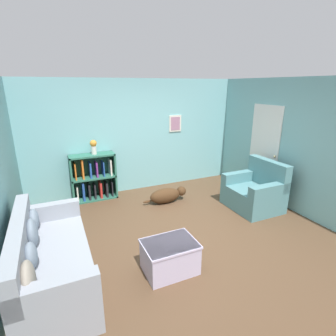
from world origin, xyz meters
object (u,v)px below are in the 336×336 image
object	(u,v)px
couch	(50,261)
recliner_chair	(255,192)
dog	(167,195)
vase	(94,146)
coffee_table	(170,256)
bookshelf	(93,178)

from	to	relation	value
couch	recliner_chair	world-z (taller)	recliner_chair
dog	vase	size ratio (longest dim) A/B	3.20
coffee_table	dog	world-z (taller)	coffee_table
bookshelf	vase	xyz separation A→B (m)	(0.06, -0.02, 0.73)
bookshelf	coffee_table	size ratio (longest dim) A/B	1.44
recliner_chair	coffee_table	size ratio (longest dim) A/B	1.43
vase	couch	bearing A→B (deg)	-111.98
coffee_table	dog	distance (m)	2.21
recliner_chair	coffee_table	xyz separation A→B (m)	(-2.44, -1.07, -0.12)
bookshelf	coffee_table	bearing A→B (deg)	-79.53
couch	dog	distance (m)	2.88
bookshelf	dog	xyz separation A→B (m)	(1.40, -0.86, -0.31)
recliner_chair	vase	distance (m)	3.53
bookshelf	vase	distance (m)	0.73
coffee_table	recliner_chair	bearing A→B (deg)	23.71
recliner_chair	coffee_table	world-z (taller)	recliner_chair
recliner_chair	vase	bearing A→B (deg)	148.25
couch	recliner_chair	distance (m)	3.98
recliner_chair	vase	xyz separation A→B (m)	(-2.91, 1.80, 0.86)
vase	recliner_chair	bearing A→B (deg)	-31.75
recliner_chair	coffee_table	distance (m)	2.66
couch	bookshelf	size ratio (longest dim) A/B	1.90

